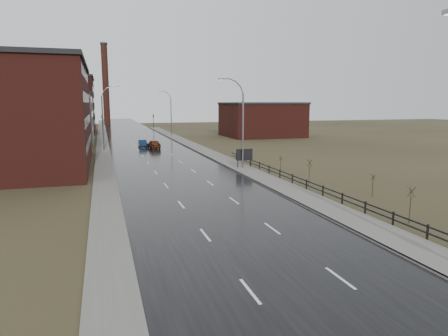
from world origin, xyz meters
TOP-DOWN VIEW (x-y plane):
  - ground at (0.00, 0.00)m, footprint 320.00×320.00m
  - road at (0.00, 60.00)m, footprint 14.00×300.00m
  - sidewalk_right at (8.60, 35.00)m, footprint 3.20×180.00m
  - curb_right at (7.08, 35.00)m, footprint 0.16×180.00m
  - sidewalk_left at (-8.20, 60.00)m, footprint 2.40×260.00m
  - warehouse_mid at (-17.99, 78.00)m, footprint 16.32×20.40m
  - warehouse_far at (-22.99, 108.00)m, footprint 26.52×24.48m
  - building_right at (30.30, 82.00)m, footprint 18.36×16.32m
  - smokestack at (-6.00, 150.00)m, footprint 2.70×2.70m
  - streetlight_right_mid at (8.50, 36.00)m, footprint 3.36×0.28m
  - streetlight_left at (-7.70, 62.00)m, footprint 3.36×0.28m
  - streetlight_right_far at (8.50, 90.00)m, footprint 3.36×0.28m
  - guardrail at (10.30, 18.31)m, footprint 0.10×53.05m
  - shrub_c at (12.04, 10.43)m, footprint 0.62×0.66m
  - shrub_d at (14.70, 17.95)m, footprint 0.49×0.52m
  - shrub_e at (11.83, 24.27)m, footprint 0.63×0.67m
  - shrub_f at (12.66, 32.88)m, footprint 0.45×0.47m
  - billboard at (9.10, 36.22)m, footprint 2.22×0.17m
  - traffic_light_left at (-8.00, 120.00)m, footprint 0.58×2.73m
  - traffic_light_right at (8.00, 120.00)m, footprint 0.58×2.73m
  - car_near at (-0.98, 64.81)m, footprint 1.49×4.16m
  - car_far at (0.81, 62.09)m, footprint 2.21×4.81m

SIDE VIEW (x-z plane):
  - ground at x=0.00m, z-range 0.00..0.00m
  - road at x=0.00m, z-range 0.00..0.06m
  - sidewalk_left at x=-8.20m, z-range 0.00..0.12m
  - sidewalk_right at x=8.60m, z-range 0.00..0.18m
  - curb_right at x=7.08m, z-range 0.00..0.18m
  - car_near at x=-0.98m, z-range 0.00..1.37m
  - guardrail at x=10.30m, z-range 0.16..1.26m
  - car_far at x=0.81m, z-range 0.00..1.60m
  - shrub_f at x=12.66m, z-range 0.06..1.92m
  - shrub_d at x=14.70m, z-range 0.06..2.14m
  - shrub_c at x=12.04m, z-range 0.08..2.73m
  - shrub_e at x=11.83m, z-range 0.09..2.78m
  - billboard at x=9.10m, z-range 0.45..2.97m
  - building_right at x=30.30m, z-range 0.01..8.51m
  - traffic_light_left at x=-8.00m, z-range 1.95..7.25m
  - traffic_light_right at x=8.00m, z-range 1.95..7.25m
  - warehouse_mid at x=-17.99m, z-range 0.01..10.51m
  - streetlight_right_mid at x=8.50m, z-range 0.16..11.51m
  - streetlight_left at x=-7.70m, z-range 0.16..11.51m
  - streetlight_right_far at x=8.50m, z-range 0.16..11.51m
  - warehouse_far at x=-22.99m, z-range 0.01..15.51m
  - smokestack at x=-6.00m, z-range 0.15..30.85m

